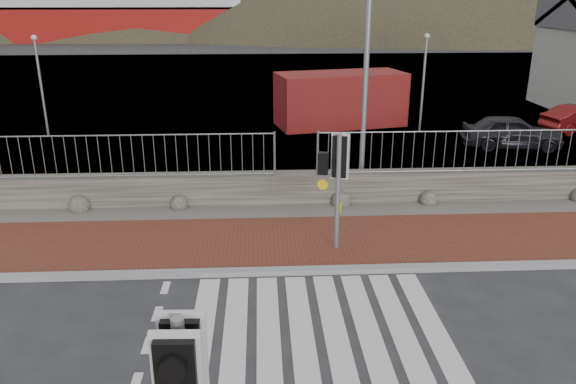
{
  "coord_description": "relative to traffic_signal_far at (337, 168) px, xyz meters",
  "views": [
    {
      "loc": [
        -0.98,
        -7.85,
        5.79
      ],
      "look_at": [
        -0.44,
        3.0,
        1.88
      ],
      "focal_mm": 35.0,
      "sensor_mm": 36.0,
      "label": 1
    }
  ],
  "objects": [
    {
      "name": "ground",
      "position": [
        -0.72,
        -4.08,
        -2.05
      ],
      "size": [
        220.0,
        220.0,
        0.0
      ],
      "primitive_type": "plane",
      "color": "#28282B",
      "rests_on": "ground"
    },
    {
      "name": "sidewalk_far",
      "position": [
        -0.72,
        0.42,
        -2.01
      ],
      "size": [
        40.0,
        3.0,
        0.08
      ],
      "primitive_type": "cube",
      "color": "brown",
      "rests_on": "ground"
    },
    {
      "name": "kerb_far",
      "position": [
        -0.72,
        -1.08,
        -2.0
      ],
      "size": [
        40.0,
        0.25,
        0.12
      ],
      "primitive_type": "cube",
      "color": "gray",
      "rests_on": "ground"
    },
    {
      "name": "zebra_crossing",
      "position": [
        -0.72,
        -4.08,
        -2.05
      ],
      "size": [
        4.62,
        5.6,
        0.01
      ],
      "color": "silver",
      "rests_on": "ground"
    },
    {
      "name": "gravel_strip",
      "position": [
        -0.72,
        2.42,
        -2.02
      ],
      "size": [
        40.0,
        1.5,
        0.06
      ],
      "primitive_type": "cube",
      "color": "#59544C",
      "rests_on": "ground"
    },
    {
      "name": "stone_wall",
      "position": [
        -0.72,
        3.22,
        -1.6
      ],
      "size": [
        40.0,
        0.6,
        0.9
      ],
      "primitive_type": "cube",
      "color": "#413D36",
      "rests_on": "ground"
    },
    {
      "name": "railing",
      "position": [
        -0.72,
        3.07,
        -0.23
      ],
      "size": [
        18.07,
        0.07,
        1.22
      ],
      "color": "gray",
      "rests_on": "stone_wall"
    },
    {
      "name": "quay",
      "position": [
        -0.72,
        23.82,
        -2.05
      ],
      "size": [
        120.0,
        40.0,
        0.5
      ],
      "primitive_type": "cube",
      "color": "#4C4C4F",
      "rests_on": "ground"
    },
    {
      "name": "water",
      "position": [
        -0.72,
        58.82,
        -2.05
      ],
      "size": [
        220.0,
        50.0,
        0.05
      ],
      "primitive_type": "cube",
      "color": "#3F4C54",
      "rests_on": "ground"
    },
    {
      "name": "hills_backdrop",
      "position": [
        6.03,
        83.82,
        -25.11
      ],
      "size": [
        254.0,
        90.0,
        100.0
      ],
      "color": "#282F1C",
      "rests_on": "ground"
    },
    {
      "name": "traffic_signal_far",
      "position": [
        0.0,
        0.0,
        0.0
      ],
      "size": [
        0.7,
        0.4,
        2.84
      ],
      "rotation": [
        0.0,
        0.0,
        2.83
      ],
      "color": "gray",
      "rests_on": "ground"
    },
    {
      "name": "streetlight",
      "position": [
        1.46,
        3.96,
        2.98
      ],
      "size": [
        1.82,
        0.82,
        8.93
      ],
      "rotation": [
        0.0,
        0.0,
        -0.35
      ],
      "color": "gray",
      "rests_on": "ground"
    },
    {
      "name": "shipping_container",
      "position": [
        1.93,
        13.08,
        -0.88
      ],
      "size": [
        6.03,
        3.55,
        2.35
      ],
      "primitive_type": "cube",
      "rotation": [
        0.0,
        0.0,
        0.22
      ],
      "color": "maroon",
      "rests_on": "ground"
    },
    {
      "name": "car_a",
      "position": [
        8.04,
        8.8,
        -1.41
      ],
      "size": [
        3.92,
        2.0,
        1.28
      ],
      "primitive_type": "imported",
      "rotation": [
        0.0,
        0.0,
        1.44
      ],
      "color": "black",
      "rests_on": "ground"
    }
  ]
}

